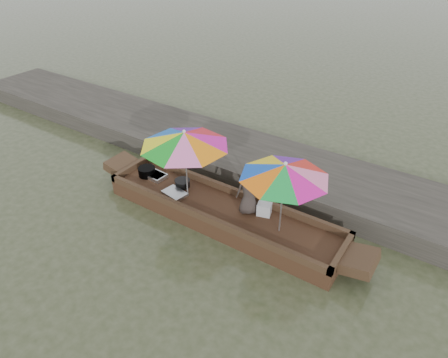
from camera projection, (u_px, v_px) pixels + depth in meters
The scene contains 11 objects.
water at pixel (221, 220), 8.59m from camera, with size 80.00×80.00×0.00m, color #353D21.
dock at pixel (271, 166), 9.98m from camera, with size 22.00×2.20×0.50m, color #2D2B26.
boat_hull at pixel (221, 214), 8.49m from camera, with size 5.31×1.20×0.35m, color #3B2619.
cooking_pot at pixel (147, 172), 9.38m from camera, with size 0.40×0.40×0.21m, color black.
tray_crayfish at pixel (155, 175), 9.34m from camera, with size 0.52×0.36×0.09m, color silver.
tray_scallop at pixel (175, 193), 8.77m from camera, with size 0.52×0.36×0.06m, color silver.
charcoal_grill at pixel (182, 183), 9.00m from camera, with size 0.33×0.33×0.15m, color black.
supply_bag at pixel (264, 209), 8.12m from camera, with size 0.28×0.22×0.26m, color #B5BEC8.
vendor at pixel (249, 191), 7.99m from camera, with size 0.50×0.33×1.03m, color #39302D.
umbrella_bow at pixel (186, 163), 8.39m from camera, with size 1.87×1.87×1.55m, color #E514A5, non-canonical shape.
umbrella_stern at pixel (282, 198), 7.34m from camera, with size 1.65×1.65×1.55m, color pink, non-canonical shape.
Camera 1 is at (3.78, -5.54, 5.44)m, focal length 32.00 mm.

